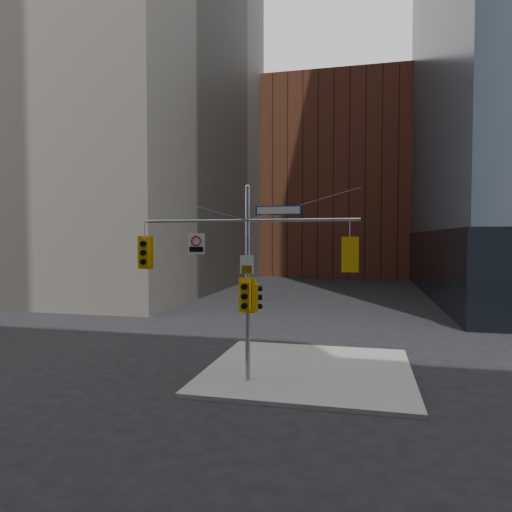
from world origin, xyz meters
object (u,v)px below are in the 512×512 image
at_px(traffic_light_west_arm, 145,253).
at_px(traffic_light_pole_front, 246,296).
at_px(traffic_light_east_arm, 349,254).
at_px(street_sign_blade, 278,210).
at_px(regulatory_sign_arm, 196,243).
at_px(traffic_light_pole_side, 256,297).
at_px(signal_assembly, 248,264).

height_order(traffic_light_west_arm, traffic_light_pole_front, traffic_light_west_arm).
bearing_deg(traffic_light_east_arm, traffic_light_pole_front, -5.44).
bearing_deg(traffic_light_pole_front, traffic_light_west_arm, 176.48).
distance_m(traffic_light_east_arm, traffic_light_pole_front, 3.94).
distance_m(street_sign_blade, regulatory_sign_arm, 3.32).
bearing_deg(traffic_light_pole_side, signal_assembly, 80.35).
xyz_separation_m(traffic_light_pole_front, street_sign_blade, (1.13, 0.27, 3.06)).
xyz_separation_m(signal_assembly, traffic_light_east_arm, (3.63, 0.00, 0.38)).
distance_m(traffic_light_pole_front, street_sign_blade, 3.27).
height_order(signal_assembly, street_sign_blade, signal_assembly).
distance_m(traffic_light_east_arm, street_sign_blade, 2.94).
xyz_separation_m(signal_assembly, traffic_light_west_arm, (-4.10, 0.01, 0.38)).
bearing_deg(traffic_light_east_arm, signal_assembly, -9.64).
xyz_separation_m(traffic_light_pole_front, regulatory_sign_arm, (-1.97, 0.25, 1.89)).
relative_size(traffic_light_pole_front, regulatory_sign_arm, 1.64).
relative_size(traffic_light_west_arm, regulatory_sign_arm, 1.64).
distance_m(traffic_light_west_arm, traffic_light_east_arm, 7.73).
height_order(traffic_light_west_arm, regulatory_sign_arm, regulatory_sign_arm).
xyz_separation_m(traffic_light_west_arm, regulatory_sign_arm, (2.13, -0.03, 0.38)).
relative_size(traffic_light_west_arm, street_sign_blade, 0.76).
bearing_deg(traffic_light_east_arm, traffic_light_west_arm, -9.75).
bearing_deg(traffic_light_pole_side, regulatory_sign_arm, 78.40).
relative_size(traffic_light_east_arm, street_sign_blade, 0.73).
bearing_deg(street_sign_blade, regulatory_sign_arm, -175.28).
xyz_separation_m(traffic_light_west_arm, street_sign_blade, (5.23, -0.01, 1.55)).
xyz_separation_m(traffic_light_west_arm, traffic_light_pole_front, (4.10, -0.28, -1.51)).
bearing_deg(regulatory_sign_arm, traffic_light_east_arm, -6.50).
xyz_separation_m(signal_assembly, regulatory_sign_arm, (-1.97, -0.02, 0.76)).
distance_m(traffic_light_west_arm, traffic_light_pole_side, 4.70).
height_order(traffic_light_pole_side, street_sign_blade, street_sign_blade).
relative_size(signal_assembly, regulatory_sign_arm, 10.23).
xyz_separation_m(traffic_light_pole_side, traffic_light_pole_front, (-0.32, -0.28, 0.08)).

